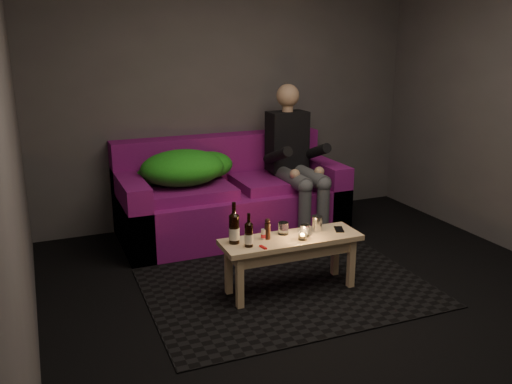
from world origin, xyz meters
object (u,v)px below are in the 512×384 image
(beer_bottle_b, at_px, (249,234))
(steel_cup, at_px, (317,223))
(person, at_px, (295,157))
(coffee_table, at_px, (291,247))
(sofa, at_px, (230,199))
(beer_bottle_a, at_px, (234,228))

(beer_bottle_b, relative_size, steel_cup, 2.13)
(person, relative_size, coffee_table, 1.34)
(coffee_table, height_order, steel_cup, steel_cup)
(coffee_table, distance_m, beer_bottle_b, 0.40)
(person, height_order, coffee_table, person)
(coffee_table, relative_size, beer_bottle_b, 4.32)
(sofa, xyz_separation_m, person, (0.61, -0.17, 0.41))
(coffee_table, distance_m, steel_cup, 0.29)
(sofa, height_order, coffee_table, sofa)
(beer_bottle_a, distance_m, steel_cup, 0.68)
(sofa, distance_m, steel_cup, 1.37)
(sofa, bearing_deg, coffee_table, -91.10)
(sofa, distance_m, person, 0.76)
(steel_cup, bearing_deg, person, 71.36)
(coffee_table, bearing_deg, sofa, 88.90)
(person, bearing_deg, coffee_table, -117.51)
(coffee_table, height_order, beer_bottle_b, beer_bottle_b)
(sofa, bearing_deg, beer_bottle_a, -108.71)
(beer_bottle_a, bearing_deg, steel_cup, 0.23)
(person, bearing_deg, beer_bottle_b, -128.04)
(sofa, distance_m, beer_bottle_b, 1.51)
(person, bearing_deg, beer_bottle_a, -132.36)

